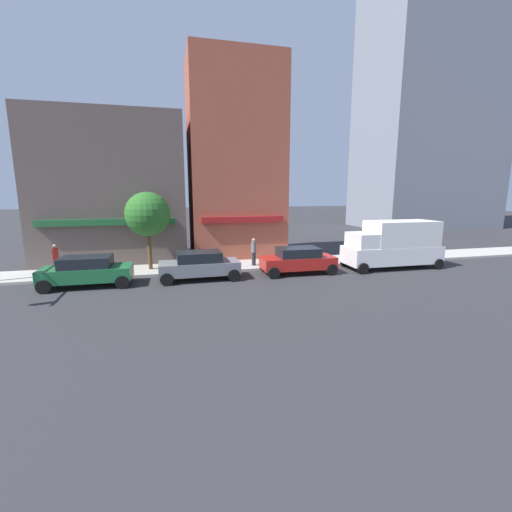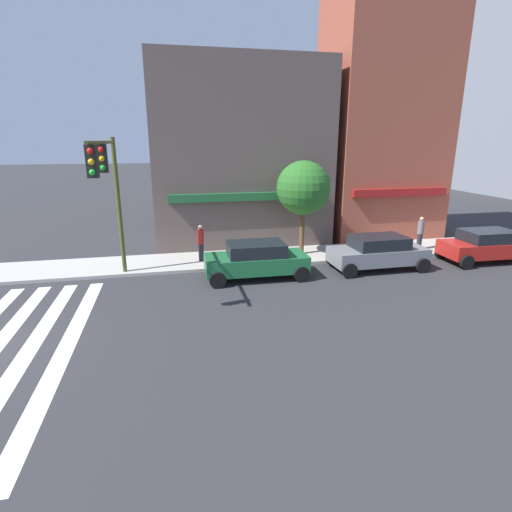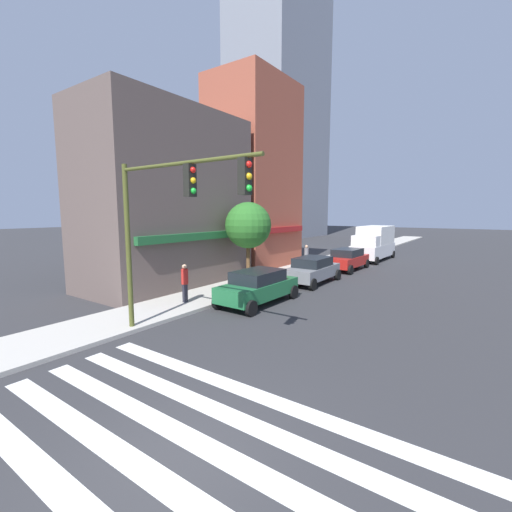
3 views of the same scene
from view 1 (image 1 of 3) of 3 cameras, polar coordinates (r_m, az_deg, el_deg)
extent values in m
cube|color=brown|center=(25.96, -22.91, 10.10)|extent=(9.68, 5.00, 9.99)
cube|color=#1E592D|center=(23.41, -23.49, 5.19)|extent=(8.23, 0.30, 0.40)
cube|color=#9E4C38|center=(26.27, -3.47, 15.47)|extent=(6.71, 5.00, 14.19)
cube|color=maroon|center=(23.65, -2.14, 6.10)|extent=(5.70, 0.30, 0.40)
cube|color=#1E6638|center=(19.80, -26.31, -2.64)|extent=(4.43, 1.88, 0.70)
cube|color=black|center=(19.68, -26.46, -0.87)|extent=(2.45, 1.70, 0.55)
cylinder|color=black|center=(21.17, -30.49, -3.19)|extent=(0.68, 0.22, 0.68)
cylinder|color=black|center=(19.50, -31.93, -4.40)|extent=(0.68, 0.22, 0.68)
cylinder|color=black|center=(20.44, -20.81, -2.84)|extent=(0.68, 0.22, 0.68)
cylinder|color=black|center=(18.71, -21.40, -4.09)|extent=(0.68, 0.22, 0.68)
cube|color=slate|center=(19.41, -9.41, -1.92)|extent=(4.42, 1.85, 0.70)
cube|color=black|center=(19.28, -9.46, -0.10)|extent=(2.44, 1.68, 0.55)
cylinder|color=black|center=(20.30, -14.65, -2.58)|extent=(0.68, 0.22, 0.68)
cylinder|color=black|center=(18.55, -14.66, -3.82)|extent=(0.68, 0.22, 0.68)
cylinder|color=black|center=(20.57, -4.62, -2.10)|extent=(0.68, 0.22, 0.68)
cylinder|color=black|center=(18.85, -3.69, -3.26)|extent=(0.68, 0.22, 0.68)
cube|color=#B21E19|center=(20.72, 6.99, -1.06)|extent=(4.44, 1.91, 0.70)
cube|color=black|center=(20.61, 7.03, 0.64)|extent=(2.46, 1.72, 0.55)
cylinder|color=black|center=(21.07, 1.53, -1.76)|extent=(0.68, 0.22, 0.68)
cylinder|color=black|center=(19.38, 2.99, -2.86)|extent=(0.68, 0.22, 0.68)
cylinder|color=black|center=(22.29, 10.43, -1.25)|extent=(0.68, 0.22, 0.68)
cylinder|color=black|center=(20.71, 12.51, -2.23)|extent=(0.68, 0.22, 0.68)
cube|color=white|center=(23.77, 21.64, 0.25)|extent=(6.23, 2.28, 1.10)
cube|color=silver|center=(23.95, 23.07, 3.50)|extent=(4.37, 2.26, 1.60)
cube|color=white|center=(22.52, 17.72, 2.54)|extent=(1.76, 2.11, 0.90)
cylinder|color=black|center=(23.35, 14.61, -0.89)|extent=(0.68, 0.22, 0.68)
cylinder|color=black|center=(21.49, 17.42, -2.01)|extent=(0.68, 0.22, 0.68)
cylinder|color=black|center=(26.35, 24.92, -0.26)|extent=(0.68, 0.22, 0.68)
cylinder|color=black|center=(24.72, 28.11, -1.18)|extent=(0.68, 0.22, 0.68)
cylinder|color=#23232D|center=(22.84, -30.27, -1.65)|extent=(0.26, 0.26, 0.85)
cylinder|color=red|center=(22.71, -30.45, 0.26)|extent=(0.32, 0.32, 0.70)
sphere|color=tan|center=(22.65, -30.55, 1.41)|extent=(0.22, 0.22, 0.22)
cylinder|color=#23232D|center=(22.24, -0.38, -0.48)|extent=(0.26, 0.26, 0.85)
cylinder|color=slate|center=(22.11, -0.38, 1.49)|extent=(0.32, 0.32, 0.70)
sphere|color=tan|center=(22.04, -0.38, 2.67)|extent=(0.22, 0.22, 0.22)
cylinder|color=brown|center=(22.00, -17.30, 1.04)|extent=(0.24, 0.24, 2.45)
sphere|color=#286623|center=(21.77, -17.61, 6.66)|extent=(2.68, 2.68, 2.68)
camera|label=2|loc=(8.25, -86.24, 7.62)|focal=28.00mm
camera|label=3|loc=(19.80, -74.31, 1.29)|focal=24.00mm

